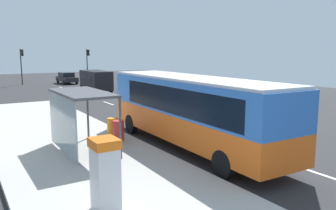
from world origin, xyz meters
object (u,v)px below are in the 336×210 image
sedan_near (67,78)px  white_van (96,80)px  traffic_light_near_side (88,60)px  bus_shelter (75,106)px  recycling_bin_orange (113,128)px  ticket_machine (105,174)px  bus (190,108)px  recycling_bin_red (118,130)px  traffic_light_far_side (22,61)px

sedan_near → white_van: bearing=-90.5°
traffic_light_near_side → bus_shelter: (-11.92, -33.44, -1.03)m
sedan_near → recycling_bin_orange: 32.21m
white_van → recycling_bin_orange: 20.85m
bus_shelter → sedan_near: bearing=75.2°
ticket_machine → recycling_bin_orange: size_ratio=2.04×
bus → recycling_bin_red: bearing=138.0°
white_van → traffic_light_near_side: (3.30, 12.19, 1.79)m
bus → ticket_machine: 7.05m
bus → recycling_bin_red: size_ratio=11.65×
ticket_machine → recycling_bin_orange: ticket_machine is taller
recycling_bin_orange → traffic_light_far_side: size_ratio=0.20×
bus → sedan_near: size_ratio=2.49×
bus → recycling_bin_orange: (-2.49, 2.94, -1.19)m
bus → traffic_light_near_side: size_ratio=2.36×
ticket_machine → traffic_light_far_side: (4.27, 39.93, 1.96)m
sedan_near → traffic_light_near_side: size_ratio=0.95×
bus → traffic_light_near_side: 35.72m
white_van → ticket_machine: 28.58m
sedan_near → traffic_light_near_side: traffic_light_near_side is taller
sedan_near → recycling_bin_orange: size_ratio=4.69×
bus → traffic_light_far_side: size_ratio=2.36×
bus → ticket_machine: bearing=-143.6°
ticket_machine → recycling_bin_red: bearing=63.7°
ticket_machine → recycling_bin_red: size_ratio=2.04×
ticket_machine → traffic_light_far_side: traffic_light_far_side is taller
traffic_light_near_side → bus_shelter: traffic_light_near_side is taller
traffic_light_near_side → white_van: bearing=-105.2°
recycling_bin_red → traffic_light_far_side: (1.10, 33.52, 2.48)m
traffic_light_far_side → bus_shelter: traffic_light_far_side is taller
recycling_bin_red → traffic_light_far_side: traffic_light_far_side is taller
white_van → recycling_bin_red: 21.52m
white_van → bus_shelter: 22.94m
traffic_light_near_side → bus: bearing=-101.7°
traffic_light_near_side → traffic_light_far_side: bearing=174.7°
sedan_near → bus_shelter: bearing=-104.8°
ticket_machine → white_van: bearing=70.5°
traffic_light_near_side → ticket_machine: bearing=-108.2°
recycling_bin_orange → traffic_light_near_side: (9.70, 32.02, 2.48)m
traffic_light_far_side → white_van: bearing=-67.8°
recycling_bin_orange → bus_shelter: bearing=-147.4°
traffic_light_near_side → traffic_light_far_side: traffic_light_far_side is taller
ticket_machine → recycling_bin_orange: (3.16, 7.10, -0.52)m
bus → ticket_machine: (-5.65, -4.16, -0.67)m
traffic_light_far_side → recycling_bin_red: bearing=-91.9°
white_van → recycling_bin_red: size_ratio=5.51×
recycling_bin_red → bus: bearing=-42.0°
recycling_bin_orange → bus_shelter: (-2.21, -1.41, 1.44)m
sedan_near → recycling_bin_orange: (-6.50, -31.55, -0.14)m
bus → sedan_near: bus is taller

